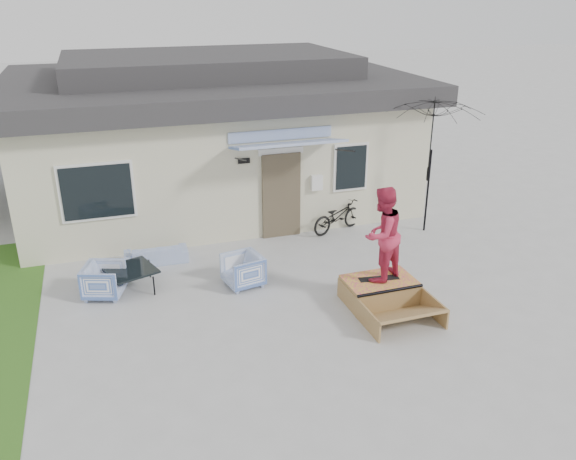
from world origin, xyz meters
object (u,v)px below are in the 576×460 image
object	(u,v)px
loveseat	(156,251)
coffee_table	(131,279)
skate_ramp	(379,290)
armchair_right	(243,269)
skater	(382,233)
patio_umbrella	(430,164)
armchair_left	(104,279)
skateboard	(379,278)
bicycle	(337,213)

from	to	relation	value
loveseat	coffee_table	xyz separation A→B (m)	(-0.62, -1.13, -0.05)
coffee_table	skate_ramp	distance (m)	5.01
armchair_right	skate_ramp	bearing A→B (deg)	47.02
armchair_right	coffee_table	bearing A→B (deg)	-115.46
coffee_table	skater	bearing A→B (deg)	-23.26
coffee_table	skate_ramp	xyz separation A→B (m)	(4.58, -2.02, 0.00)
coffee_table	patio_umbrella	size ratio (longest dim) A/B	0.40
loveseat	patio_umbrella	world-z (taller)	patio_umbrella
armchair_left	skate_ramp	world-z (taller)	armchair_left
armchair_right	coffee_table	world-z (taller)	armchair_right
patio_umbrella	armchair_right	bearing A→B (deg)	-164.14
patio_umbrella	skateboard	xyz separation A→B (m)	(-2.70, -2.86, -1.27)
skate_ramp	skateboard	xyz separation A→B (m)	(-0.00, 0.05, 0.25)
skateboard	coffee_table	bearing A→B (deg)	164.79
coffee_table	skate_ramp	size ratio (longest dim) A/B	0.50
patio_umbrella	skater	distance (m)	3.95
armchair_right	loveseat	bearing A→B (deg)	-148.21
armchair_right	patio_umbrella	world-z (taller)	patio_umbrella
bicycle	skateboard	xyz separation A→B (m)	(-0.58, -3.51, -0.02)
armchair_left	patio_umbrella	distance (m)	7.99
loveseat	skater	bearing A→B (deg)	143.60
skate_ramp	skateboard	distance (m)	0.25
loveseat	bicycle	world-z (taller)	bicycle
armchair_right	skate_ramp	xyz separation A→B (m)	(2.38, -1.46, -0.15)
coffee_table	skateboard	distance (m)	4.99
loveseat	armchair_right	bearing A→B (deg)	134.85
coffee_table	skater	xyz separation A→B (m)	(4.58, -1.97, 1.21)
bicycle	armchair_right	bearing A→B (deg)	105.15
skate_ramp	armchair_left	bearing A→B (deg)	159.03
armchair_right	patio_umbrella	size ratio (longest dim) A/B	0.32
armchair_right	skater	bearing A→B (deg)	47.81
armchair_left	patio_umbrella	bearing A→B (deg)	-63.43
skate_ramp	coffee_table	bearing A→B (deg)	155.47
patio_umbrella	skater	bearing A→B (deg)	-133.34
armchair_right	patio_umbrella	distance (m)	5.46
bicycle	skater	bearing A→B (deg)	150.48
armchair_left	patio_umbrella	xyz separation A→B (m)	(7.81, 1.03, 1.37)
skate_ramp	armchair_right	bearing A→B (deg)	147.63
coffee_table	skateboard	world-z (taller)	skateboard
patio_umbrella	loveseat	bearing A→B (deg)	177.95
armchair_left	patio_umbrella	world-z (taller)	patio_umbrella
coffee_table	skate_ramp	bearing A→B (deg)	-23.74
coffee_table	armchair_right	bearing A→B (deg)	-14.06
skateboard	skater	world-z (taller)	skater
armchair_right	skate_ramp	size ratio (longest dim) A/B	0.41
loveseat	skateboard	world-z (taller)	loveseat
armchair_right	bicycle	size ratio (longest dim) A/B	0.49
skate_ramp	skateboard	size ratio (longest dim) A/B	2.28
skateboard	bicycle	bearing A→B (deg)	88.61
patio_umbrella	skateboard	world-z (taller)	patio_umbrella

